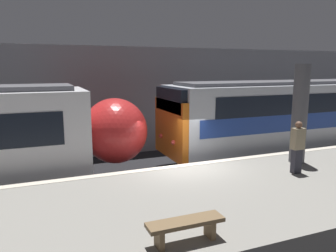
% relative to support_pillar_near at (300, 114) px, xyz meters
% --- Properties ---
extents(ground_plane, '(120.00, 120.00, 0.00)m').
position_rel_support_pillar_near_xyz_m(ground_plane, '(-3.82, 1.23, -2.80)').
color(ground_plane, black).
extents(platform, '(40.00, 5.30, 1.12)m').
position_rel_support_pillar_near_xyz_m(platform, '(-3.82, -1.41, -2.25)').
color(platform, gray).
rests_on(platform, ground).
extents(station_rear_barrier, '(50.00, 0.15, 5.39)m').
position_rel_support_pillar_near_xyz_m(station_rear_barrier, '(-3.82, 7.47, -0.10)').
color(station_rear_barrier, gray).
rests_on(station_rear_barrier, ground).
extents(support_pillar_near, '(0.52, 0.52, 3.38)m').
position_rel_support_pillar_near_xyz_m(support_pillar_near, '(0.00, 0.00, 0.00)').
color(support_pillar_near, '#56565B').
rests_on(support_pillar_near, platform).
extents(person_waiting, '(0.38, 0.24, 1.64)m').
position_rel_support_pillar_near_xyz_m(person_waiting, '(-0.90, -0.93, -0.83)').
color(person_waiting, '#2D2D38').
rests_on(person_waiting, platform).
extents(platform_bench, '(1.50, 0.40, 0.45)m').
position_rel_support_pillar_near_xyz_m(platform_bench, '(-5.88, -3.41, -1.35)').
color(platform_bench, brown).
rests_on(platform_bench, platform).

